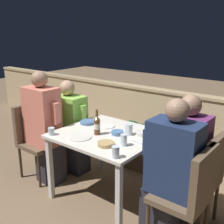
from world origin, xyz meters
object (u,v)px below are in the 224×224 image
person_coral_top (44,127)px  person_navy_jumper (169,172)px  beer_bottle (97,125)px  person_green_blouse (71,127)px  chair_left_near (35,134)px  chair_right_near (191,190)px  chair_left_far (60,127)px  person_purple_stripe (183,159)px  chair_right_far (203,174)px

person_coral_top → person_navy_jumper: size_ratio=1.05×
beer_bottle → person_green_blouse: bearing=158.5°
person_navy_jumper → beer_bottle: 0.91m
person_green_blouse → beer_bottle: person_green_blouse is taller
chair_left_near → chair_right_near: size_ratio=1.00×
chair_left_near → person_navy_jumper: person_navy_jumper is taller
chair_right_near → person_navy_jumper: 0.22m
chair_left_far → beer_bottle: bearing=-16.9°
person_green_blouse → chair_left_far: bearing=180.0°
chair_left_far → person_purple_stripe: size_ratio=0.73×
chair_left_near → person_purple_stripe: size_ratio=0.73×
person_purple_stripe → beer_bottle: 0.91m
chair_left_near → chair_left_far: size_ratio=1.00×
chair_left_far → chair_right_far: 1.96m
chair_left_near → beer_bottle: beer_bottle is taller
chair_left_near → person_coral_top: 0.24m
person_coral_top → beer_bottle: person_coral_top is taller
person_coral_top → person_green_blouse: size_ratio=1.13×
chair_left_far → person_navy_jumper: 1.82m
person_coral_top → person_purple_stripe: (1.60, 0.32, -0.04)m
chair_right_far → beer_bottle: (-1.06, -0.22, 0.29)m
beer_bottle → chair_right_near: bearing=-4.8°
person_navy_jumper → beer_bottle: person_navy_jumper is taller
beer_bottle → person_navy_jumper: bearing=-5.8°
chair_right_near → chair_right_far: (-0.02, 0.31, 0.00)m
chair_left_near → person_green_blouse: person_green_blouse is taller
chair_right_far → chair_right_near: bearing=-85.7°
chair_right_far → person_purple_stripe: (-0.20, 0.00, 0.09)m
chair_left_near → chair_right_near: (2.03, 0.01, 0.00)m
person_coral_top → chair_right_near: 1.83m
chair_left_near → beer_bottle: 0.99m
person_coral_top → chair_right_far: bearing=10.1°
chair_right_near → person_purple_stripe: 0.39m
chair_left_far → person_navy_jumper: bearing=-11.5°
person_coral_top → beer_bottle: bearing=7.4°
person_navy_jumper → chair_left_far: bearing=168.5°
person_green_blouse → chair_left_near: bearing=-124.3°
person_green_blouse → chair_right_near: bearing=-11.5°
person_coral_top → person_navy_jumper: bearing=0.2°
person_green_blouse → chair_right_far: (1.75, -0.05, -0.04)m
chair_left_near → person_purple_stripe: (1.80, 0.32, 0.09)m
chair_left_near → chair_right_near: same height
chair_right_near → person_purple_stripe: size_ratio=0.73×
chair_left_near → person_green_blouse: 0.45m
chair_left_far → chair_right_far: bearing=-1.4°
person_coral_top → person_navy_jumper: 1.63m
chair_right_far → beer_bottle: 1.12m
chair_left_near → person_green_blouse: size_ratio=0.77×
person_green_blouse → person_navy_jumper: bearing=-12.9°
chair_left_far → person_navy_jumper: (1.78, -0.36, 0.09)m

